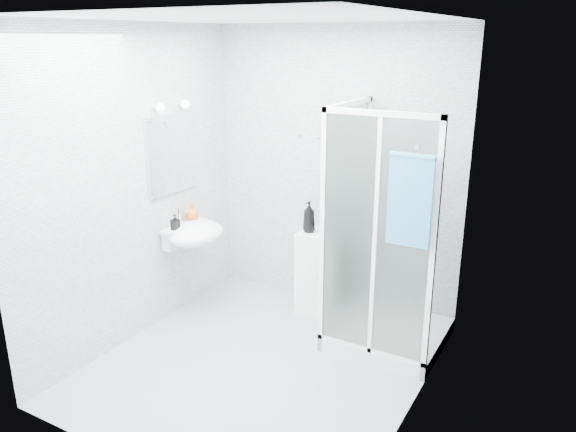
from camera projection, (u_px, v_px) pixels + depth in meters
The scene contains 12 objects.
room at pixel (258, 208), 4.06m from camera, with size 2.40×2.60×2.60m.
shower_enclosure at pixel (378, 295), 4.64m from camera, with size 0.90×0.95×2.00m.
wall_basin at pixel (193, 233), 5.04m from camera, with size 0.46×0.56×0.35m.
mirror at pixel (171, 154), 4.92m from camera, with size 0.02×0.60×0.70m, color white.
vanity_lights at pixel (173, 106), 4.77m from camera, with size 0.10×0.40×0.08m.
wall_hooks at pixel (308, 136), 5.12m from camera, with size 0.23×0.06×0.03m.
storage_cabinet at pixel (317, 272), 5.21m from camera, with size 0.35×0.36×0.79m.
hand_towel at pixel (410, 198), 3.85m from camera, with size 0.31×0.05×0.66m.
shampoo_bottle_a at pixel (309, 217), 5.06m from camera, with size 0.11×0.11×0.29m, color black.
shampoo_bottle_b at pixel (325, 220), 5.09m from camera, with size 0.10×0.10×0.21m, color #0D1B4E.
soap_dispenser_orange at pixel (192, 212), 5.18m from camera, with size 0.12×0.12×0.16m, color #C25D16.
soap_dispenser_black at pixel (175, 222), 4.91m from camera, with size 0.06×0.06×0.14m, color black.
Camera 1 is at (2.10, -3.27, 2.48)m, focal length 35.00 mm.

